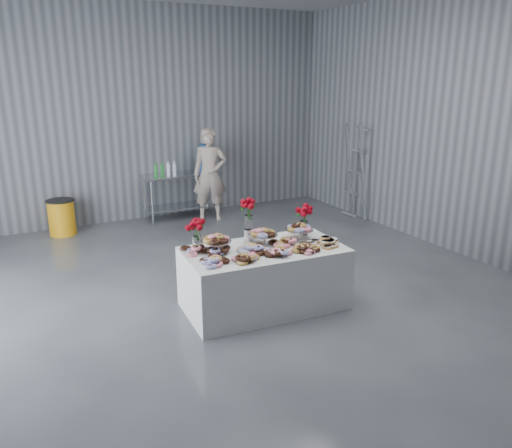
{
  "coord_description": "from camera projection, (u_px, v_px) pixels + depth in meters",
  "views": [
    {
      "loc": [
        -2.34,
        -4.98,
        2.74
      ],
      "look_at": [
        0.38,
        0.21,
        0.97
      ],
      "focal_mm": 35.0,
      "sensor_mm": 36.0,
      "label": 1
    }
  ],
  "objects": [
    {
      "name": "drink_bottles",
      "position": [
        165.0,
        169.0,
        9.35
      ],
      "size": [
        0.54,
        0.08,
        0.27
      ],
      "primitive_type": null,
      "color": "#268C33",
      "rests_on": "prep_table"
    },
    {
      "name": "bouquet_center",
      "position": [
        249.0,
        211.0,
        6.1
      ],
      "size": [
        0.26,
        0.26,
        0.57
      ],
      "color": "silver",
      "rests_on": "display_table"
    },
    {
      "name": "person",
      "position": [
        210.0,
        175.0,
        9.55
      ],
      "size": [
        0.75,
        0.62,
        1.77
      ],
      "primitive_type": "imported",
      "rotation": [
        0.0,
        0.0,
        -0.35
      ],
      "color": "#CC8C93",
      "rests_on": "ground"
    },
    {
      "name": "water_jug",
      "position": [
        204.0,
        159.0,
        9.76
      ],
      "size": [
        0.28,
        0.28,
        0.55
      ],
      "color": "#4187DD",
      "rests_on": "prep_table"
    },
    {
      "name": "display_table",
      "position": [
        264.0,
        278.0,
        6.03
      ],
      "size": [
        1.96,
        1.12,
        0.75
      ],
      "primitive_type": "cube",
      "rotation": [
        0.0,
        0.0,
        -0.07
      ],
      "color": "white",
      "rests_on": "ground"
    },
    {
      "name": "trash_barrel",
      "position": [
        62.0,
        217.0,
        8.79
      ],
      "size": [
        0.49,
        0.49,
        0.63
      ],
      "rotation": [
        0.0,
        0.0,
        -0.14
      ],
      "color": "orange",
      "rests_on": "ground"
    },
    {
      "name": "prep_table",
      "position": [
        181.0,
        188.0,
        9.69
      ],
      "size": [
        1.5,
        0.6,
        0.9
      ],
      "color": "silver",
      "rests_on": "ground"
    },
    {
      "name": "cake_stand_mid",
      "position": [
        263.0,
        233.0,
        6.03
      ],
      "size": [
        0.36,
        0.36,
        0.17
      ],
      "color": "silver",
      "rests_on": "display_table"
    },
    {
      "name": "cake_stand_left",
      "position": [
        216.0,
        240.0,
        5.8
      ],
      "size": [
        0.36,
        0.36,
        0.17
      ],
      "color": "silver",
      "rests_on": "display_table"
    },
    {
      "name": "bouquet_right",
      "position": [
        304.0,
        212.0,
        6.37
      ],
      "size": [
        0.26,
        0.26,
        0.42
      ],
      "color": "white",
      "rests_on": "display_table"
    },
    {
      "name": "donut_mounds",
      "position": [
        266.0,
        246.0,
        5.87
      ],
      "size": [
        1.85,
        0.92,
        0.09
      ],
      "primitive_type": null,
      "rotation": [
        0.0,
        0.0,
        -0.07
      ],
      "color": "#BE9845",
      "rests_on": "display_table"
    },
    {
      "name": "danish_pile",
      "position": [
        325.0,
        240.0,
        6.07
      ],
      "size": [
        0.48,
        0.48,
        0.11
      ],
      "primitive_type": null,
      "color": "silver",
      "rests_on": "display_table"
    },
    {
      "name": "bouquet_left",
      "position": [
        197.0,
        227.0,
        5.77
      ],
      "size": [
        0.26,
        0.26,
        0.42
      ],
      "color": "white",
      "rests_on": "display_table"
    },
    {
      "name": "cake_stand_right",
      "position": [
        299.0,
        228.0,
        6.23
      ],
      "size": [
        0.36,
        0.36,
        0.17
      ],
      "color": "silver",
      "rests_on": "display_table"
    },
    {
      "name": "ground",
      "position": [
        236.0,
        309.0,
        6.06
      ],
      "size": [
        9.0,
        9.0,
        0.0
      ],
      "primitive_type": "plane",
      "color": "#393C41",
      "rests_on": "ground"
    },
    {
      "name": "stepladder",
      "position": [
        355.0,
        172.0,
        9.58
      ],
      "size": [
        0.51,
        0.47,
        1.87
      ],
      "primitive_type": null,
      "rotation": [
        0.0,
        -0.15,
        0.0
      ],
      "color": "silver",
      "rests_on": "ground"
    },
    {
      "name": "room_walls",
      "position": [
        207.0,
        84.0,
        5.23
      ],
      "size": [
        8.04,
        9.04,
        4.02
      ],
      "color": "slate",
      "rests_on": "ground"
    }
  ]
}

